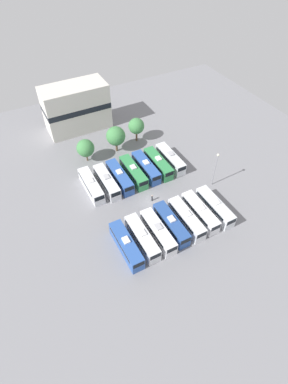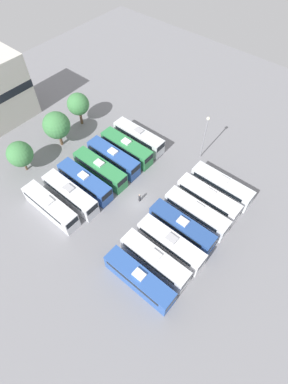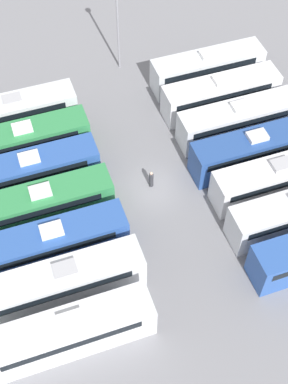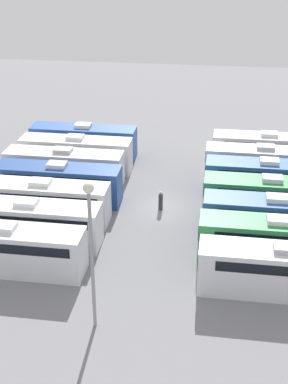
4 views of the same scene
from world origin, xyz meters
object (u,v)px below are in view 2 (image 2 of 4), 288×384
object	(u,v)px
bus_7	(50,206)
bus_9	(85,181)
bus_4	(196,213)
bus_10	(100,169)
bus_5	(208,198)
bus_8	(70,194)
bus_2	(171,244)
tree_0	(20,154)
tree_1	(57,125)
bus_1	(155,260)
bus_11	(113,158)
worker_person	(140,198)
bus_3	(182,227)
bus_13	(139,137)
tree_2	(78,104)
bus_6	(221,186)
light_pole	(205,132)
bus_12	(127,148)
bus_0	(139,279)

from	to	relation	value
bus_7	bus_9	distance (m)	6.98
bus_4	bus_10	xyz separation A→B (m)	(-3.30, 17.91, 0.00)
bus_5	bus_8	size ratio (longest dim) A/B	1.00
bus_2	bus_10	world-z (taller)	same
bus_7	tree_0	xyz separation A→B (m)	(2.95, 10.88, 2.21)
tree_1	bus_1	bearing A→B (deg)	-104.80
bus_1	bus_5	bearing A→B (deg)	0.36
bus_11	tree_0	size ratio (longest dim) A/B	1.73
bus_9	worker_person	world-z (taller)	bus_9
bus_3	bus_4	xyz separation A→B (m)	(3.54, -0.27, 0.00)
bus_8	tree_0	world-z (taller)	tree_0
bus_13	tree_2	world-z (taller)	tree_2
worker_person	tree_0	bearing A→B (deg)	111.38
bus_6	light_pole	distance (m)	9.70
bus_7	bus_13	size ratio (longest dim) A/B	1.00
bus_4	tree_1	world-z (taller)	tree_1
tree_0	tree_1	bearing A→B (deg)	0.95
bus_5	bus_11	distance (m)	18.22
bus_1	bus_3	xyz separation A→B (m)	(6.76, 0.24, 0.00)
bus_4	light_pole	world-z (taller)	light_pole
tree_2	bus_10	bearing A→B (deg)	-119.82
bus_1	bus_13	size ratio (longest dim) A/B	1.00
bus_5	light_pole	xyz separation A→B (m)	(8.52, 6.88, 4.39)
bus_5	worker_person	distance (m)	11.13
bus_9	tree_1	xyz separation A→B (m)	(4.37, 11.45, 2.98)
tree_0	bus_7	bearing A→B (deg)	-105.15
bus_2	bus_12	world-z (taller)	same
bus_12	bus_6	bearing A→B (deg)	-78.72
bus_7	tree_2	bearing A→B (deg)	34.92
bus_5	tree_1	bearing A→B (deg)	101.69
bus_1	bus_4	xyz separation A→B (m)	(10.30, -0.03, 0.00)
bus_4	tree_0	bearing A→B (deg)	110.53
bus_9	bus_13	world-z (taller)	same
bus_5	tree_2	world-z (taller)	tree_2
bus_1	bus_8	size ratio (longest dim) A/B	1.00
bus_7	bus_12	xyz separation A→B (m)	(17.45, -0.45, 0.00)
bus_0	bus_11	world-z (taller)	same
bus_4	bus_7	distance (m)	23.01
bus_1	bus_6	bearing A→B (deg)	-0.62
bus_3	bus_11	distance (m)	18.15
worker_person	bus_11	bearing A→B (deg)	70.13
bus_6	bus_13	size ratio (longest dim) A/B	1.00
bus_2	bus_3	bearing A→B (deg)	7.51
bus_1	bus_13	xyz separation A→B (m)	(17.45, 18.03, 0.00)
bus_3	bus_9	xyz separation A→B (m)	(-3.38, 17.64, 0.00)
bus_2	bus_4	size ratio (longest dim) A/B	1.00
bus_9	light_pole	bearing A→B (deg)	-29.95
bus_1	bus_2	world-z (taller)	same
bus_6	tree_0	bearing A→B (deg)	121.63
bus_6	bus_3	bearing A→B (deg)	177.70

